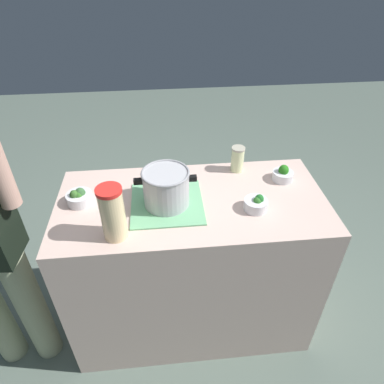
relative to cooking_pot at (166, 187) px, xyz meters
The scene contains 9 objects.
ground_plane 1.04m from the cooking_pot, behind, with size 8.00×8.00×0.00m, color slate.
counter_slab 0.58m from the cooking_pot, behind, with size 1.31×0.63×0.93m, color beige.
dish_cloth 0.10m from the cooking_pot, 128.66° to the left, with size 0.34×0.34×0.01m, color #73BC85.
cooking_pot is the anchor object (origin of this frame).
lemonade_pitcher 0.30m from the cooking_pot, 40.51° to the left, with size 0.11×0.11×0.25m.
mason_jar 0.47m from the cooking_pot, 146.74° to the right, with size 0.07×0.07×0.14m.
broccoli_bowl_front 0.42m from the cooking_pot, 169.23° to the left, with size 0.11×0.11×0.08m.
broccoli_bowl_center 0.42m from the cooking_pot, ahead, with size 0.12×0.12×0.08m.
broccoli_bowl_back 0.63m from the cooking_pot, 166.89° to the right, with size 0.11×0.11×0.09m.
Camera 1 is at (0.13, 1.30, 1.97)m, focal length 32.29 mm.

